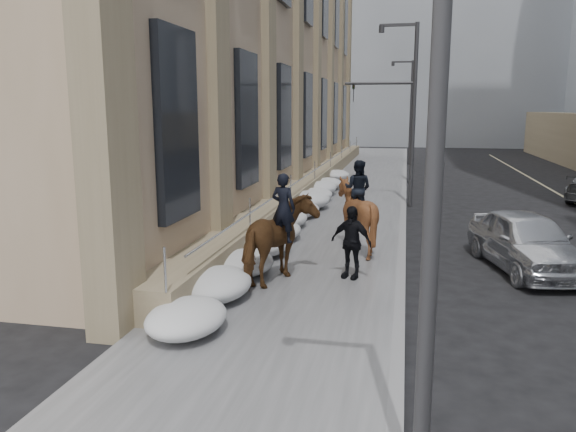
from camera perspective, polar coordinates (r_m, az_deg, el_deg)
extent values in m
plane|color=black|center=(12.70, -0.83, -9.33)|extent=(140.00, 140.00, 0.00)
cube|color=#4E4E51|center=(22.21, 4.82, -0.38)|extent=(5.00, 80.00, 0.12)
cube|color=slate|center=(22.05, 11.59, -0.64)|extent=(0.24, 80.00, 0.12)
cube|color=#9F8668|center=(32.92, -2.34, 18.95)|extent=(5.00, 44.00, 18.00)
cube|color=#7A6B4F|center=(32.24, 3.05, 3.87)|extent=(1.10, 44.00, 0.90)
cylinder|color=silver|center=(32.08, 3.87, 5.44)|extent=(0.06, 42.00, 0.06)
cube|color=#7A6B4F|center=(22.61, -2.50, 20.34)|extent=(0.70, 1.20, 16.20)
cube|color=black|center=(25.20, -0.37, 10.02)|extent=(0.20, 2.20, 4.50)
cube|color=slate|center=(72.28, 13.50, 18.26)|extent=(30.00, 12.00, 28.00)
cube|color=gray|center=(84.25, 6.12, 14.67)|extent=(24.00, 12.00, 20.00)
cylinder|color=#2D2D30|center=(5.65, 14.75, 6.57)|extent=(0.18, 0.18, 8.00)
cylinder|color=#2D2D30|center=(25.63, 12.63, 9.77)|extent=(0.18, 0.18, 8.00)
cube|color=#2D2D30|center=(25.87, 11.14, 18.51)|extent=(1.60, 0.15, 0.12)
cylinder|color=#2D2D30|center=(25.87, 9.50, 18.23)|extent=(0.24, 0.24, 0.30)
cylinder|color=#2D2D30|center=(45.63, 12.37, 10.17)|extent=(0.18, 0.18, 8.00)
cube|color=#2D2D30|center=(45.76, 11.54, 15.09)|extent=(1.60, 0.15, 0.12)
cylinder|color=#2D2D30|center=(45.76, 10.62, 14.94)|extent=(0.24, 0.24, 0.30)
cylinder|color=#2D2D30|center=(33.66, 12.59, 8.28)|extent=(0.20, 0.20, 6.00)
cylinder|color=#2D2D30|center=(33.69, 9.30, 13.17)|extent=(4.00, 0.16, 0.16)
imported|color=black|center=(33.78, 6.67, 12.38)|extent=(0.18, 0.22, 1.10)
ellipsoid|color=silver|center=(12.93, -7.16, -6.89)|extent=(1.50, 2.10, 0.68)
ellipsoid|color=silver|center=(16.60, -2.53, -2.73)|extent=(1.60, 2.20, 0.72)
ellipsoid|color=silver|center=(20.44, -0.03, -0.24)|extent=(1.40, 2.00, 0.64)
ellipsoid|color=silver|center=(24.27, 2.26, 1.67)|extent=(1.70, 2.30, 0.76)
ellipsoid|color=silver|center=(28.20, 3.41, 2.85)|extent=(1.50, 2.10, 0.66)
imported|color=#422813|center=(13.83, -0.89, -2.51)|extent=(1.77, 2.73, 2.12)
imported|color=black|center=(13.81, -0.76, 0.85)|extent=(0.72, 0.56, 1.72)
imported|color=#4F2C16|center=(16.98, 6.91, 0.04)|extent=(2.14, 2.31, 2.19)
imported|color=black|center=(17.00, 7.02, 2.76)|extent=(0.96, 0.81, 1.72)
imported|color=black|center=(14.31, 6.42, -2.65)|extent=(1.18, 0.80, 1.87)
imported|color=silver|center=(16.69, 23.03, -2.34)|extent=(2.97, 5.12, 1.64)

